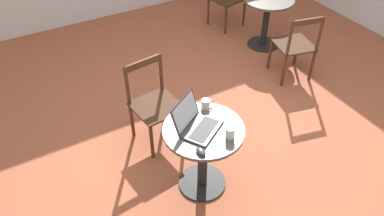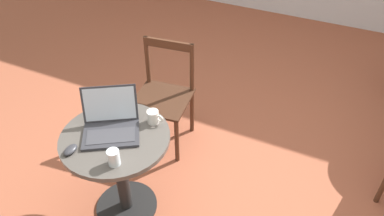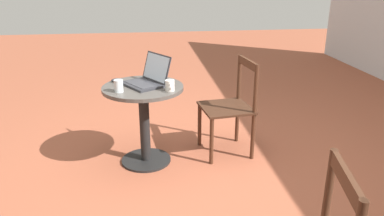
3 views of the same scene
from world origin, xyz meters
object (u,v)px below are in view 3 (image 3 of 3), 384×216
at_px(cafe_table_near, 144,109).
at_px(mouse, 117,80).
at_px(drinking_glass, 119,86).
at_px(chair_near_back, 231,107).
at_px(mug, 170,85).
at_px(laptop, 147,79).

height_order(cafe_table_near, mouse, mouse).
bearing_deg(drinking_glass, chair_near_back, 103.30).
distance_m(cafe_table_near, drinking_glass, 0.34).
xyz_separation_m(chair_near_back, mug, (0.25, -0.56, 0.30)).
xyz_separation_m(laptop, drinking_glass, (0.18, -0.22, -0.00)).
height_order(cafe_table_near, laptop, laptop).
height_order(laptop, mug, laptop).
distance_m(mug, drinking_glass, 0.41).
bearing_deg(chair_near_back, cafe_table_near, -82.82).
xyz_separation_m(cafe_table_near, chair_near_back, (-0.10, 0.78, -0.05)).
bearing_deg(cafe_table_near, mug, 55.02).
height_order(mouse, mug, mug).
bearing_deg(cafe_table_near, chair_near_back, 97.18).
bearing_deg(laptop, drinking_glass, -51.73).
xyz_separation_m(cafe_table_near, mouse, (-0.16, -0.22, 0.22)).
height_order(cafe_table_near, mug, mug).
xyz_separation_m(mouse, mug, (0.31, 0.44, 0.03)).
bearing_deg(mouse, drinking_glass, 6.30).
xyz_separation_m(chair_near_back, mouse, (-0.06, -1.00, 0.27)).
xyz_separation_m(cafe_table_near, drinking_glass, (0.13, -0.19, 0.25)).
height_order(chair_near_back, mouse, chair_near_back).
xyz_separation_m(cafe_table_near, mug, (0.15, 0.22, 0.25)).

